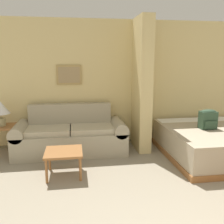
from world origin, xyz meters
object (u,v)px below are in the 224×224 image
at_px(coffee_table, 64,154).
at_px(bed, 213,142).
at_px(couch, 71,136).
at_px(backpack, 208,119).
at_px(table_lamp, 0,109).

relative_size(coffee_table, bed, 0.29).
relative_size(couch, bed, 1.10).
bearing_deg(backpack, couch, 166.77).
distance_m(table_lamp, bed, 4.05).
relative_size(coffee_table, table_lamp, 1.20).
bearing_deg(table_lamp, couch, -2.27).
bearing_deg(table_lamp, bed, -9.25).
xyz_separation_m(table_lamp, bed, (3.95, -0.64, -0.62)).
bearing_deg(table_lamp, backpack, -9.61).
relative_size(couch, coffee_table, 3.75).
xyz_separation_m(couch, coffee_table, (-0.10, -1.02, 0.02)).
relative_size(couch, table_lamp, 4.50).
distance_m(bed, backpack, 0.47).
height_order(table_lamp, bed, table_lamp).
xyz_separation_m(couch, table_lamp, (-1.28, 0.05, 0.56)).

